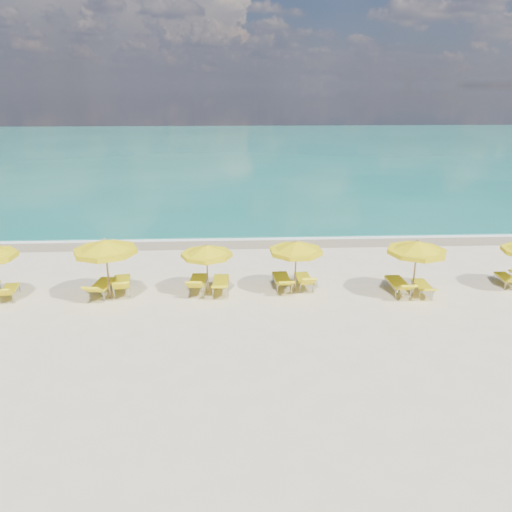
{
  "coord_description": "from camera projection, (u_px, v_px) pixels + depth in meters",
  "views": [
    {
      "loc": [
        -0.95,
        -18.24,
        7.97
      ],
      "look_at": [
        0.0,
        1.5,
        1.2
      ],
      "focal_mm": 35.0,
      "sensor_mm": 36.0,
      "label": 1
    }
  ],
  "objects": [
    {
      "name": "ocean",
      "position": [
        239.0,
        150.0,
        65.23
      ],
      "size": [
        120.0,
        80.0,
        0.3
      ],
      "primitive_type": "cube",
      "color": "#126658",
      "rests_on": "ground"
    },
    {
      "name": "lounger_0_right",
      "position": [
        10.0,
        293.0,
        19.68
      ],
      "size": [
        0.81,
        1.68,
        0.76
      ],
      "rotation": [
        0.0,
        0.0,
        0.17
      ],
      "color": "#A5A8AD",
      "rests_on": "ground"
    },
    {
      "name": "lounger_3_left",
      "position": [
        282.0,
        283.0,
        20.63
      ],
      "size": [
        0.77,
        2.03,
        0.78
      ],
      "rotation": [
        0.0,
        0.0,
        0.07
      ],
      "color": "#A5A8AD",
      "rests_on": "ground"
    },
    {
      "name": "ground_plane",
      "position": [
        258.0,
        297.0,
        19.86
      ],
      "size": [
        120.0,
        120.0,
        0.0
      ],
      "primitive_type": "plane",
      "color": "beige"
    },
    {
      "name": "lounger_3_right",
      "position": [
        304.0,
        282.0,
        20.7
      ],
      "size": [
        0.71,
        1.82,
        0.83
      ],
      "rotation": [
        0.0,
        0.0,
        0.07
      ],
      "color": "#A5A8AD",
      "rests_on": "ground"
    },
    {
      "name": "lounger_2_right",
      "position": [
        221.0,
        286.0,
        20.32
      ],
      "size": [
        0.7,
        2.02,
        0.74
      ],
      "rotation": [
        0.0,
        0.0,
        -0.02
      ],
      "color": "#A5A8AD",
      "rests_on": "ground"
    },
    {
      "name": "lounger_4_left",
      "position": [
        398.0,
        287.0,
        20.16
      ],
      "size": [
        0.72,
        2.05,
        0.84
      ],
      "rotation": [
        0.0,
        0.0,
        0.02
      ],
      "color": "#A5A8AD",
      "rests_on": "ground"
    },
    {
      "name": "whitecap_near",
      "position": [
        162.0,
        203.0,
        35.66
      ],
      "size": [
        14.0,
        0.36,
        0.05
      ],
      "primitive_type": "cube",
      "color": "white",
      "rests_on": "ground"
    },
    {
      "name": "umbrella_4",
      "position": [
        417.0,
        248.0,
        19.34
      ],
      "size": [
        2.48,
        2.48,
        2.35
      ],
      "rotation": [
        0.0,
        0.0,
        -0.07
      ],
      "color": "#9E794F",
      "rests_on": "ground"
    },
    {
      "name": "lounger_1_left",
      "position": [
        102.0,
        289.0,
        19.96
      ],
      "size": [
        0.91,
        2.09,
        0.85
      ],
      "rotation": [
        0.0,
        0.0,
        -0.13
      ],
      "color": "#A5A8AD",
      "rests_on": "ground"
    },
    {
      "name": "umbrella_1",
      "position": [
        105.0,
        247.0,
        19.06
      ],
      "size": [
        2.47,
        2.47,
        2.49
      ],
      "rotation": [
        0.0,
        0.0,
        -0.01
      ],
      "color": "#9E794F",
      "rests_on": "ground"
    },
    {
      "name": "wet_sand_band",
      "position": [
        251.0,
        242.0,
        26.86
      ],
      "size": [
        120.0,
        2.6,
        0.01
      ],
      "primitive_type": "cube",
      "color": "tan",
      "rests_on": "ground"
    },
    {
      "name": "lounger_1_right",
      "position": [
        122.0,
        286.0,
        20.24
      ],
      "size": [
        1.02,
        2.1,
        0.9
      ],
      "rotation": [
        0.0,
        0.0,
        0.18
      ],
      "color": "#A5A8AD",
      "rests_on": "ground"
    },
    {
      "name": "whitecap_far",
      "position": [
        336.0,
        183.0,
        42.91
      ],
      "size": [
        18.0,
        0.3,
        0.05
      ],
      "primitive_type": "cube",
      "color": "white",
      "rests_on": "ground"
    },
    {
      "name": "umbrella_3",
      "position": [
        296.0,
        248.0,
        19.79
      ],
      "size": [
        2.76,
        2.76,
        2.19
      ],
      "rotation": [
        0.0,
        0.0,
        -0.34
      ],
      "color": "#9E794F",
      "rests_on": "ground"
    },
    {
      "name": "foam_line",
      "position": [
        250.0,
        237.0,
        27.61
      ],
      "size": [
        120.0,
        1.2,
        0.03
      ],
      "primitive_type": "cube",
      "color": "white",
      "rests_on": "ground"
    },
    {
      "name": "lounger_2_left",
      "position": [
        198.0,
        285.0,
        20.35
      ],
      "size": [
        0.8,
        2.05,
        0.89
      ],
      "rotation": [
        0.0,
        0.0,
        -0.07
      ],
      "color": "#A5A8AD",
      "rests_on": "ground"
    },
    {
      "name": "lounger_5_left",
      "position": [
        506.0,
        281.0,
        20.94
      ],
      "size": [
        0.65,
        1.62,
        0.73
      ],
      "rotation": [
        0.0,
        0.0,
        -0.07
      ],
      "color": "#A5A8AD",
      "rests_on": "ground"
    },
    {
      "name": "lounger_4_right",
      "position": [
        422.0,
        289.0,
        20.11
      ],
      "size": [
        0.63,
        1.77,
        0.63
      ],
      "rotation": [
        0.0,
        0.0,
        -0.04
      ],
      "color": "#A5A8AD",
      "rests_on": "ground"
    },
    {
      "name": "umbrella_2",
      "position": [
        207.0,
        251.0,
        19.66
      ],
      "size": [
        2.06,
        2.06,
        2.08
      ],
      "rotation": [
        0.0,
        0.0,
        0.01
      ],
      "color": "#9E794F",
      "rests_on": "ground"
    }
  ]
}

